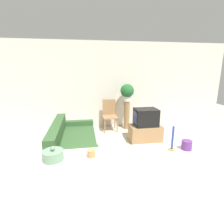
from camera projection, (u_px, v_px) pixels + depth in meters
ground_plane at (105, 201)px, 2.54m from camera, size 14.00×14.00×0.00m
wall_back at (92, 86)px, 5.50m from camera, size 9.00×0.06×2.70m
couch at (73, 145)px, 3.79m from camera, size 0.90×1.78×0.76m
tv_stand at (145, 133)px, 4.62m from camera, size 0.83×0.47×0.43m
television at (146, 117)px, 4.51m from camera, size 0.59×0.45×0.45m
wooden_chair at (110, 114)px, 5.42m from camera, size 0.44×0.44×0.95m
plant_stand at (127, 115)px, 5.54m from camera, size 0.18×0.18×0.90m
potted_plant at (127, 92)px, 5.36m from camera, size 0.41×0.41×0.53m
foreground_counter at (110, 193)px, 2.00m from camera, size 2.70×0.44×0.96m
decorative_bowl at (53, 155)px, 1.78m from camera, size 0.22×0.22×0.15m
candle_jar at (91, 153)px, 1.85m from camera, size 0.09×0.09×0.08m
candlestick at (172, 142)px, 1.98m from camera, size 0.07×0.07×0.29m
coffee_tin at (187, 145)px, 2.02m from camera, size 0.12×0.12×0.11m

